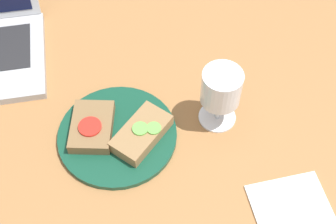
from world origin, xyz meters
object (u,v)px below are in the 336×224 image
(plate, at_px, (117,135))
(sandwich_with_tomato, at_px, (92,127))
(sandwich_with_cucumber, at_px, (142,133))
(wine_glass, at_px, (221,89))
(napkin, at_px, (291,208))

(plate, distance_m, sandwich_with_tomato, 0.05)
(plate, bearing_deg, sandwich_with_cucumber, -19.58)
(wine_glass, bearing_deg, sandwich_with_cucumber, -170.37)
(plate, xyz_separation_m, napkin, (0.28, -0.20, -0.00))
(plate, bearing_deg, napkin, -35.60)
(wine_glass, bearing_deg, sandwich_with_tomato, 178.62)
(sandwich_with_tomato, relative_size, sandwich_with_cucumber, 0.94)
(sandwich_with_cucumber, xyz_separation_m, wine_glass, (0.15, 0.03, 0.06))
(plate, xyz_separation_m, wine_glass, (0.20, 0.01, 0.08))
(plate, distance_m, sandwich_with_cucumber, 0.05)
(sandwich_with_cucumber, relative_size, napkin, 0.97)
(sandwich_with_tomato, xyz_separation_m, wine_glass, (0.24, -0.01, 0.07))
(plate, relative_size, sandwich_with_tomato, 1.86)
(sandwich_with_cucumber, height_order, napkin, sandwich_with_cucumber)
(sandwich_with_tomato, distance_m, sandwich_with_cucumber, 0.09)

